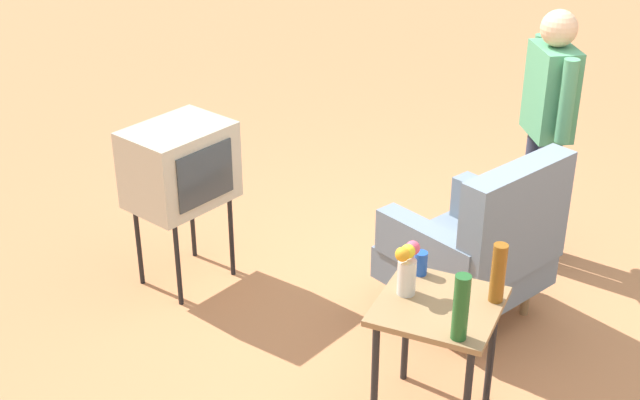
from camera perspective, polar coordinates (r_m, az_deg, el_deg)
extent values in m
plane|color=#C17A4C|center=(5.21, 9.84, -8.19)|extent=(60.00, 60.00, 0.00)
cylinder|color=#937047|center=(5.61, 8.84, -4.00)|extent=(0.05, 0.05, 0.22)
cylinder|color=#937047|center=(5.27, 5.01, -6.00)|extent=(0.05, 0.05, 0.22)
cylinder|color=#937047|center=(5.34, 13.15, -6.18)|extent=(0.05, 0.05, 0.22)
cylinder|color=#937047|center=(4.98, 9.41, -8.48)|extent=(0.05, 0.05, 0.22)
cube|color=slate|center=(5.18, 9.28, -4.17)|extent=(1.01, 1.01, 0.20)
cube|color=slate|center=(4.81, 12.53, -1.35)|extent=(0.76, 0.46, 0.64)
cube|color=slate|center=(5.29, 11.72, -0.82)|extent=(0.41, 0.68, 0.26)
cube|color=slate|center=(4.85, 7.01, -3.16)|extent=(0.41, 0.68, 0.26)
cylinder|color=black|center=(4.61, 5.59, -8.25)|extent=(0.04, 0.04, 0.64)
cylinder|color=black|center=(4.27, 3.56, -11.46)|extent=(0.04, 0.04, 0.64)
cylinder|color=black|center=(4.52, 11.02, -9.49)|extent=(0.04, 0.04, 0.64)
cube|color=#937047|center=(4.19, 7.69, -6.82)|extent=(0.56, 0.56, 0.03)
cylinder|color=black|center=(5.27, -9.18, -4.15)|extent=(0.03, 0.03, 0.55)
cylinder|color=black|center=(5.52, -5.76, -2.36)|extent=(0.03, 0.03, 0.55)
cylinder|color=black|center=(5.51, -11.65, -2.85)|extent=(0.03, 0.03, 0.55)
cylinder|color=black|center=(5.75, -8.27, -1.20)|extent=(0.03, 0.03, 0.55)
cube|color=#BCB299|center=(5.27, -9.09, 2.25)|extent=(0.70, 0.59, 0.48)
cube|color=#383D3F|center=(5.12, -7.42, 1.57)|extent=(0.41, 0.13, 0.34)
cylinder|color=#2D3347|center=(5.89, 13.58, 0.68)|extent=(0.14, 0.14, 0.86)
cylinder|color=#2D3347|center=(5.72, 14.25, -0.21)|extent=(0.14, 0.14, 0.86)
cube|color=#4C9366|center=(5.53, 14.72, 6.81)|extent=(0.42, 0.38, 0.56)
cylinder|color=#4C9366|center=(5.73, 13.90, 7.92)|extent=(0.09, 0.09, 0.50)
cylinder|color=#4C9366|center=(5.31, 15.68, 6.18)|extent=(0.09, 0.09, 0.50)
sphere|color=#DBAD84|center=(5.41, 15.21, 10.68)|extent=(0.22, 0.22, 0.22)
cylinder|color=brown|center=(4.17, 11.46, -4.65)|extent=(0.07, 0.07, 0.30)
cylinder|color=#1E5623|center=(3.88, 9.10, -6.88)|extent=(0.07, 0.07, 0.32)
cylinder|color=blue|center=(4.36, 6.54, -4.08)|extent=(0.07, 0.07, 0.12)
cylinder|color=silver|center=(4.19, 5.63, -4.98)|extent=(0.09, 0.09, 0.18)
sphere|color=yellow|center=(4.12, 5.71, -3.33)|extent=(0.07, 0.07, 0.07)
sphere|color=#E04C66|center=(4.15, 6.03, -3.10)|extent=(0.07, 0.07, 0.07)
sphere|color=orange|center=(4.09, 5.35, -3.52)|extent=(0.07, 0.07, 0.07)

